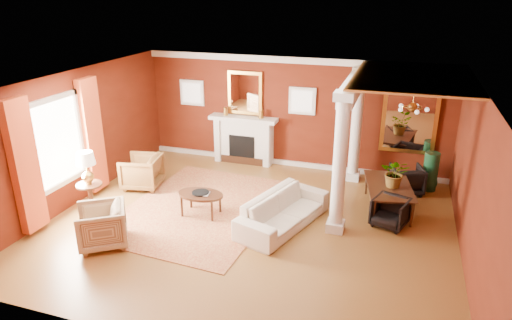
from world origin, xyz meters
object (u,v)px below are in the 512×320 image
(armchair_leopard, at_px, (142,170))
(dining_table, at_px, (390,190))
(sofa, at_px, (284,206))
(side_table, at_px, (87,173))
(armchair_stripe, at_px, (102,224))
(coffee_table, at_px, (201,195))

(armchair_leopard, relative_size, dining_table, 0.53)
(sofa, height_order, side_table, side_table)
(armchair_stripe, relative_size, coffee_table, 0.89)
(armchair_leopard, distance_m, dining_table, 5.72)
(sofa, distance_m, armchair_leopard, 3.78)
(armchair_stripe, bearing_deg, side_table, -169.97)
(armchair_leopard, bearing_deg, coffee_table, 55.27)
(dining_table, bearing_deg, armchair_leopard, 85.74)
(sofa, xyz_separation_m, coffee_table, (-1.77, -0.10, 0.01))
(armchair_stripe, distance_m, coffee_table, 2.08)
(side_table, bearing_deg, dining_table, 18.74)
(armchair_stripe, height_order, coffee_table, armchair_stripe)
(armchair_stripe, bearing_deg, coffee_table, 109.01)
(sofa, relative_size, coffee_table, 2.30)
(armchair_leopard, relative_size, coffee_table, 0.89)
(armchair_leopard, bearing_deg, armchair_stripe, 4.67)
(sofa, xyz_separation_m, armchair_leopard, (-3.70, 0.77, -0.00))
(armchair_leopard, xyz_separation_m, dining_table, (5.69, 0.63, 0.02))
(armchair_stripe, relative_size, dining_table, 0.53)
(armchair_leopard, relative_size, side_table, 0.65)
(coffee_table, xyz_separation_m, dining_table, (3.75, 1.49, 0.01))
(armchair_leopard, xyz_separation_m, armchair_stripe, (0.70, -2.53, -0.00))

